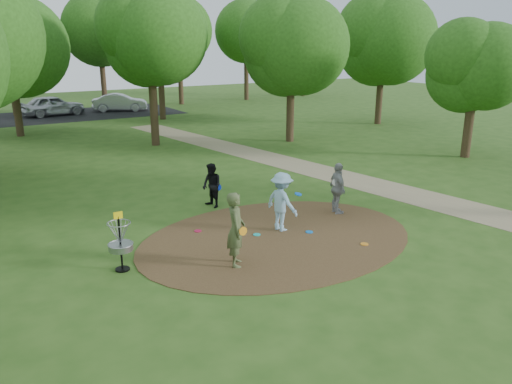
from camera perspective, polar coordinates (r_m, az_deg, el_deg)
ground at (r=14.61m, az=2.49°, el=-5.29°), size 100.00×100.00×0.00m
dirt_clearing at (r=14.60m, az=2.49°, el=-5.25°), size 8.40×8.40×0.02m
footpath at (r=20.10m, az=14.70°, el=0.38°), size 7.55×39.89×0.01m
parking_lot at (r=42.63m, az=-18.66°, el=8.48°), size 14.00×8.00×0.01m
player_observer_with_disc at (r=12.55m, az=-2.31°, el=-4.31°), size 0.74×0.84×1.94m
player_throwing_with_disc at (r=14.93m, az=2.96°, el=-1.13°), size 1.18×1.27×1.80m
player_walking_with_disc at (r=17.15m, az=-5.07°, el=0.73°), size 0.68×0.82×1.53m
player_waiting_with_disc at (r=16.62m, az=9.31°, el=0.39°), size 0.69×1.09×1.72m
disc_ground_cyan at (r=14.78m, az=0.09°, el=-4.89°), size 0.22×0.22×0.02m
disc_ground_blue at (r=15.06m, az=6.11°, el=-4.56°), size 0.22×0.22×0.02m
disc_ground_red at (r=15.15m, az=-6.66°, el=-4.44°), size 0.22×0.22×0.02m
car_left at (r=42.22m, az=-22.20°, el=9.14°), size 4.87×2.47×1.59m
car_right at (r=43.34m, az=-15.29°, el=9.84°), size 4.61×3.00×1.44m
disc_ground_orange at (r=14.43m, az=12.29°, el=-5.83°), size 0.22×0.22×0.02m
disc_golf_basket at (r=12.75m, az=-15.29°, el=-5.03°), size 0.63×0.63×1.54m
tree_ring at (r=22.97m, az=-9.15°, el=15.98°), size 37.56×45.30×9.08m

